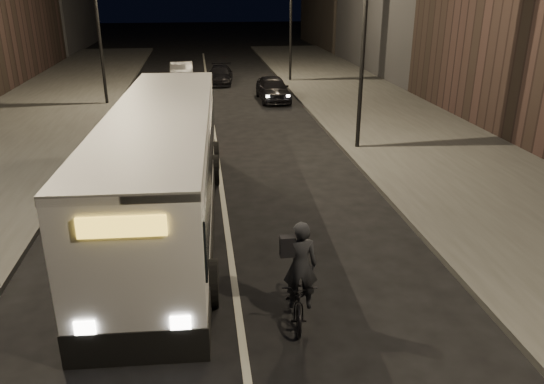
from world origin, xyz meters
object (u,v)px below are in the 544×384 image
object	(u,v)px
city_bus	(164,163)
car_mid	(182,71)
cyclist_on_bicycle	(298,286)
car_far	(220,75)
car_near	(273,89)
streetlight_left_far	(101,2)
streetlight_right_mid	(358,10)

from	to	relation	value
city_bus	car_mid	world-z (taller)	city_bus
cyclist_on_bicycle	car_far	bearing A→B (deg)	97.30
car_near	car_far	xyz separation A→B (m)	(-2.73, 6.03, -0.12)
streetlight_left_far	cyclist_on_bicycle	xyz separation A→B (m)	(6.50, -20.96, -4.63)
streetlight_left_far	car_far	world-z (taller)	streetlight_left_far
car_near	car_far	world-z (taller)	car_near
car_near	car_mid	distance (m)	8.86
streetlight_left_far	cyclist_on_bicycle	world-z (taller)	streetlight_left_far
city_bus	car_far	distance (m)	22.32
streetlight_right_mid	streetlight_left_far	bearing A→B (deg)	136.84
streetlight_left_far	car_near	distance (m)	10.08
cyclist_on_bicycle	city_bus	bearing A→B (deg)	125.79
city_bus	car_near	bearing A→B (deg)	74.74
car_mid	car_far	xyz separation A→B (m)	(2.55, -1.09, -0.12)
cyclist_on_bicycle	car_far	distance (m)	27.12
streetlight_right_mid	streetlight_left_far	distance (m)	14.62
streetlight_right_mid	streetlight_left_far	world-z (taller)	same
streetlight_right_mid	car_near	xyz separation A→B (m)	(-1.73, 10.13, -4.67)
city_bus	car_mid	size ratio (longest dim) A/B	2.86
car_mid	car_far	world-z (taller)	car_mid
streetlight_left_far	car_far	bearing A→B (deg)	44.77
streetlight_right_mid	cyclist_on_bicycle	distance (m)	12.61
streetlight_right_mid	car_near	size ratio (longest dim) A/B	2.01
streetlight_right_mid	streetlight_left_far	size ratio (longest dim) A/B	1.00
streetlight_right_mid	car_far	xyz separation A→B (m)	(-4.46, 16.15, -4.79)
streetlight_right_mid	car_far	size ratio (longest dim) A/B	2.05
city_bus	streetlight_right_mid	bearing A→B (deg)	43.49
car_near	car_far	distance (m)	6.62
city_bus	car_near	world-z (taller)	city_bus
streetlight_right_mid	car_mid	world-z (taller)	streetlight_right_mid
city_bus	car_far	bearing A→B (deg)	86.26
cyclist_on_bicycle	car_mid	bearing A→B (deg)	102.44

